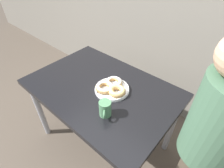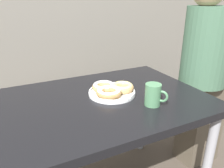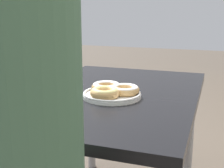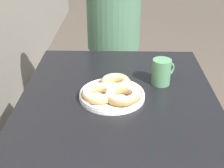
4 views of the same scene
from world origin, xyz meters
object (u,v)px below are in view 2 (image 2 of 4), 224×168
object	(u,v)px
donut_plate	(112,90)
coffee_mug	(153,95)
dining_table	(100,112)
person_figure	(204,76)

from	to	relation	value
donut_plate	coffee_mug	size ratio (longest dim) A/B	2.55
dining_table	person_figure	size ratio (longest dim) A/B	0.84
dining_table	donut_plate	bearing A→B (deg)	15.34
dining_table	donut_plate	size ratio (longest dim) A/B	4.06
dining_table	donut_plate	distance (m)	0.14
donut_plate	coffee_mug	xyz separation A→B (m)	(0.12, -0.20, 0.03)
dining_table	person_figure	world-z (taller)	person_figure
coffee_mug	person_figure	size ratio (longest dim) A/B	0.08
donut_plate	person_figure	distance (m)	0.71
coffee_mug	person_figure	xyz separation A→B (m)	(0.59, 0.21, -0.06)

